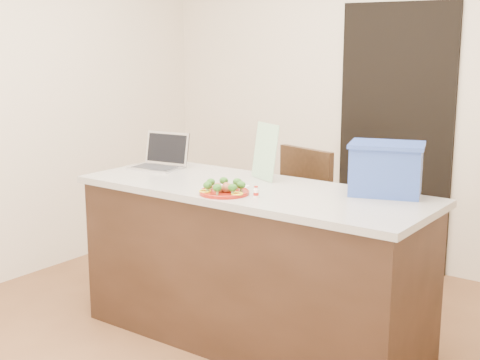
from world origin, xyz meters
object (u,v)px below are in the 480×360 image
Objects in this scene: blue_box at (386,169)px; chair at (296,217)px; laptop at (161,158)px; plate at (224,192)px; napkin at (230,188)px; yogurt_bottle at (256,193)px; island at (252,265)px.

blue_box is 0.44× the size of chair.
blue_box is (1.48, 0.15, 0.08)m from laptop.
plate is at bearing -70.71° from chair.
napkin is 0.37× the size of blue_box.
chair is (-0.03, 0.76, -0.34)m from napkin.
blue_box is (0.76, 0.37, 0.14)m from napkin.
blue_box reaches higher than plate.
napkin is at bearing 158.31° from yogurt_bottle.
yogurt_bottle is at bearing -26.14° from laptop.
island is at bearing 129.97° from yogurt_bottle.
plate is 0.87m from blue_box.
laptop is 0.34× the size of chair.
laptop is (-0.72, 0.22, 0.06)m from napkin.
chair reaches higher than napkin.
laptop reaches higher than plate.
napkin is (-0.06, 0.13, -0.01)m from plate.
yogurt_bottle reaches higher than island.
island is at bearing -176.63° from blue_box.
napkin is at bearing -24.88° from laptop.
napkin is 2.73× the size of yogurt_bottle.
yogurt_bottle is 0.96m from chair.
blue_box is at bearing 21.96° from island.
island is 0.48m from napkin.
yogurt_bottle is 0.06× the size of chair.
chair reaches higher than island.
laptop is (-0.96, 0.31, 0.04)m from yogurt_bottle.
island is 0.52m from plate.
yogurt_bottle reaches higher than plate.
napkin is at bearing -74.04° from chair.
plate is 0.78× the size of laptop.
yogurt_bottle is at bearing 10.62° from plate.
chair reaches higher than yogurt_bottle.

